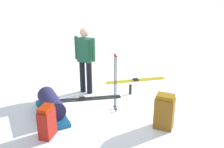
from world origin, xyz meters
The scene contains 9 objects.
ground_plane centered at (0.00, 0.00, 0.00)m, with size 80.00×80.00×0.00m, color white.
skier_standing centered at (-0.44, -0.71, 0.95)m, with size 0.32×0.54×1.70m.
ski_pair_near centered at (0.00, -0.74, 0.01)m, with size 0.64×1.90×0.05m.
ski_pair_far centered at (-1.35, 0.59, 0.01)m, with size 0.70×1.71×0.05m.
backpack_large_dark centered at (1.61, -1.10, 0.31)m, with size 0.39×0.27×0.64m.
backpack_bright centered at (1.12, 1.13, 0.36)m, with size 0.37×0.43×0.73m.
ski_poles_planted_near centered at (0.48, 0.11, 0.74)m, with size 0.20×0.11×1.33m.
gear_sled centered at (0.80, -1.27, 0.22)m, with size 1.40×1.08×0.49m.
thermos_bottle centered at (-0.41, 0.44, 0.13)m, with size 0.07×0.07×0.26m, color black.
Camera 1 is at (5.85, 0.47, 2.94)m, focal length 42.65 mm.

